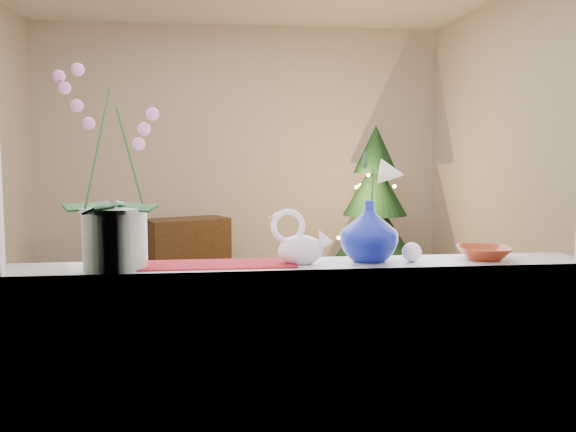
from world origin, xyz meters
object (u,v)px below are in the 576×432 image
swan (301,238)px  blue_vase (369,227)px  paperweight (412,252)px  side_table (187,248)px  orchid_pot (113,167)px  xmas_tree (375,203)px  amber_dish (484,254)px

swan → blue_vase: size_ratio=0.86×
paperweight → side_table: bearing=102.9°
blue_vase → paperweight: 0.19m
orchid_pot → xmas_tree: bearing=63.5°
orchid_pot → side_table: size_ratio=0.88×
orchid_pot → swan: size_ratio=3.16×
orchid_pot → swan: orchid_pot is taller
paperweight → side_table: size_ratio=0.09×
xmas_tree → swan: bearing=-108.4°
blue_vase → xmas_tree: size_ratio=0.17×
paperweight → side_table: (-1.00, 4.39, -0.65)m
orchid_pot → swan: 0.73m
swan → amber_dish: (0.72, 0.02, -0.08)m
paperweight → amber_dish: paperweight is taller
swan → amber_dish: swan is taller
swan → xmas_tree: bearing=46.8°
xmas_tree → blue_vase: bearing=-105.0°
orchid_pot → amber_dish: (1.40, 0.02, -0.34)m
amber_dish → side_table: amber_dish is taller
paperweight → xmas_tree: 4.18m
blue_vase → amber_dish: blue_vase is taller
amber_dish → xmas_tree: bearing=81.2°
orchid_pot → blue_vase: size_ratio=2.72×
orchid_pot → paperweight: 1.15m
orchid_pot → xmas_tree: 4.57m
orchid_pot → side_table: orchid_pot is taller
xmas_tree → side_table: bearing=170.4°
xmas_tree → amber_dish: bearing=-98.8°
swan → paperweight: (0.43, 0.00, -0.06)m
side_table → swan: bearing=-105.2°
swan → side_table: bearing=72.6°
swan → xmas_tree: 4.29m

